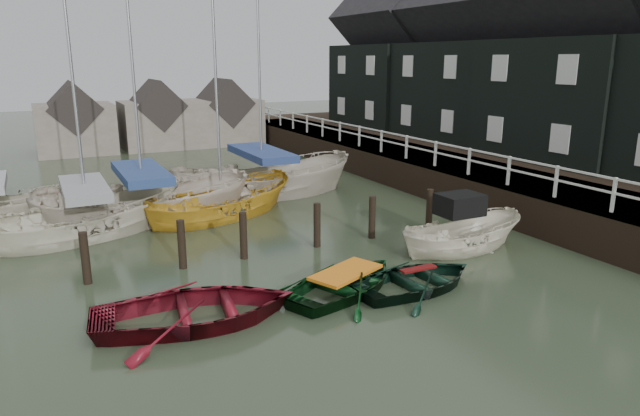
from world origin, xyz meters
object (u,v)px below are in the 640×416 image
sailboat_b (145,218)px  sailboat_d (262,193)px  rowboat_dkgreen (417,289)px  motorboat (461,247)px  rowboat_red (198,323)px  rowboat_green (346,292)px  sailboat_a (89,233)px  sailboat_c (222,215)px

sailboat_b → sailboat_d: size_ratio=0.96×
rowboat_dkgreen → motorboat: size_ratio=0.83×
sailboat_d → rowboat_red: bearing=158.5°
rowboat_green → sailboat_a: bearing=9.8°
sailboat_d → sailboat_a: bearing=117.0°
sailboat_d → rowboat_green: bearing=176.2°
rowboat_dkgreen → sailboat_d: (0.21, 11.48, 0.06)m
sailboat_a → motorboat: bearing=-142.8°
rowboat_dkgreen → sailboat_b: bearing=21.5°
sailboat_b → sailboat_c: 2.78m
sailboat_b → rowboat_red: bearing=-172.6°
rowboat_green → rowboat_dkgreen: (1.74, -0.66, 0.00)m
rowboat_dkgreen → sailboat_b: 10.96m
rowboat_green → sailboat_c: size_ratio=0.35×
motorboat → sailboat_a: sailboat_a is taller
rowboat_dkgreen → sailboat_d: bearing=-7.0°
rowboat_dkgreen → sailboat_a: bearing=32.9°
motorboat → sailboat_b: (-8.05, 7.86, -0.04)m
sailboat_a → sailboat_c: bearing=-105.1°
sailboat_b → sailboat_d: sailboat_d is taller
rowboat_green → sailboat_c: (-0.63, 8.36, 0.01)m
motorboat → sailboat_b: sailboat_b is taller
sailboat_a → sailboat_b: sailboat_b is taller
rowboat_dkgreen → sailboat_b: (-5.06, 9.72, 0.06)m
rowboat_dkgreen → sailboat_a: size_ratio=0.33×
rowboat_dkgreen → sailboat_a: 11.23m
rowboat_red → motorboat: size_ratio=1.04×
sailboat_c → sailboat_d: (2.57, 2.46, 0.05)m
rowboat_dkgreen → sailboat_c: (-2.36, 9.02, 0.01)m
rowboat_red → motorboat: bearing=-73.9°
rowboat_green → rowboat_dkgreen: 1.86m
rowboat_green → motorboat: (4.73, 1.20, 0.10)m
rowboat_red → sailboat_a: 8.28m
rowboat_red → sailboat_d: (5.75, 10.88, 0.06)m
sailboat_b → rowboat_green: bearing=-149.5°
sailboat_a → sailboat_d: sailboat_d is taller
rowboat_dkgreen → motorboat: 3.52m
sailboat_a → sailboat_c: sailboat_a is taller
rowboat_dkgreen → motorboat: (2.99, 1.86, 0.10)m
motorboat → sailboat_d: sailboat_d is taller
rowboat_green → motorboat: motorboat is taller
motorboat → sailboat_b: bearing=46.0°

